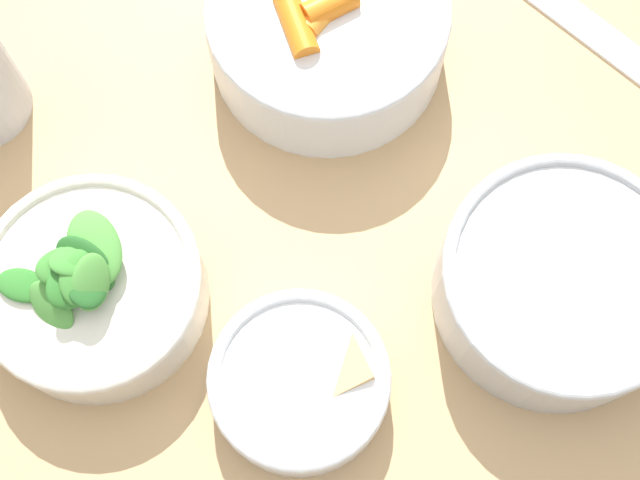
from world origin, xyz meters
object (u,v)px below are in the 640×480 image
bowl_greens (93,286)px  bowl_cookies (300,382)px  bowl_carrots (327,29)px  ruler (625,56)px  bowl_beans_hotdog (559,284)px

bowl_greens → bowl_cookies: bowl_greens is taller
bowl_carrots → ruler: 0.25m
bowl_cookies → ruler: bearing=99.9°
bowl_cookies → bowl_carrots: bearing=140.2°
bowl_carrots → ruler: bearing=53.4°
bowl_carrots → bowl_beans_hotdog: bowl_carrots is taller
bowl_greens → ruler: bowl_greens is taller
bowl_carrots → bowl_greens: (0.07, -0.26, -0.01)m
bowl_greens → bowl_beans_hotdog: size_ratio=0.91×
bowl_beans_hotdog → bowl_greens: bearing=-125.5°
bowl_beans_hotdog → bowl_carrots: bearing=-177.0°
bowl_carrots → ruler: bowl_carrots is taller
bowl_cookies → ruler: size_ratio=0.44×
bowl_carrots → bowl_greens: 0.27m
bowl_greens → bowl_beans_hotdog: bowl_greens is taller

